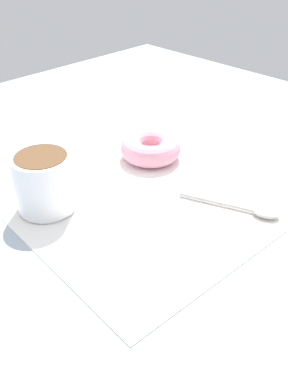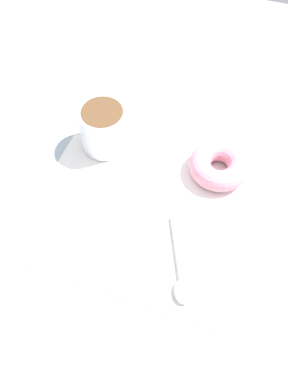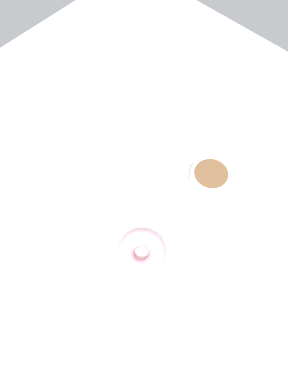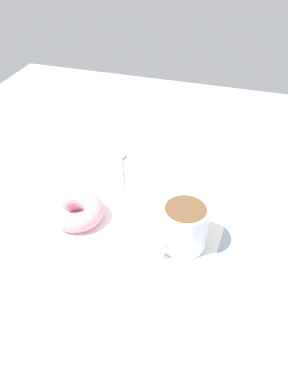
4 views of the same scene
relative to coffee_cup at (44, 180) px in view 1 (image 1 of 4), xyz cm
name	(u,v)px [view 1 (image 1 of 4)]	position (x,y,z in cm)	size (l,w,h in cm)	color
ground_plane	(149,209)	(-10.56, 9.29, -5.41)	(120.00, 120.00, 2.00)	#99A8B7
napkin	(144,205)	(-9.73, 9.19, -4.26)	(32.93, 32.93, 0.30)	white
coffee_cup	(44,180)	(0.00, 0.00, 0.00)	(8.48, 10.12, 7.95)	white
donut	(151,148)	(-19.96, 0.45, -2.33)	(9.91, 9.91, 3.56)	pink
spoon	(251,210)	(-18.69, 20.77, -3.72)	(6.63, 13.58, 0.90)	#B7B2A8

